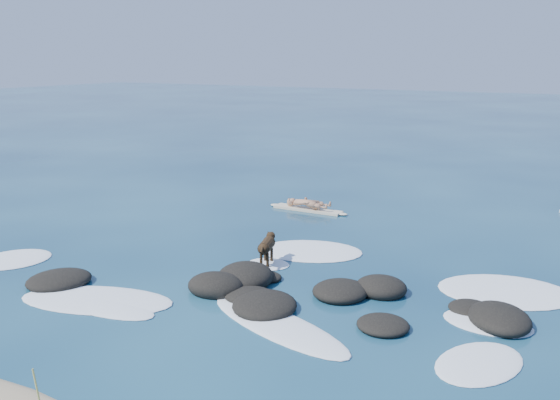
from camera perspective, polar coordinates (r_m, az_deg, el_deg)
The scene contains 5 objects.
ground at distance 14.95m, azimuth -3.28°, elevation -6.95°, with size 160.00×160.00×0.00m, color #0A2642.
reef_rocks at distance 13.83m, azimuth -5.90°, elevation -8.20°, with size 14.55×6.67×0.58m.
breaking_foam at distance 14.00m, azimuth -1.53°, elevation -8.31°, with size 14.21×8.49×0.12m.
standing_surfer_rig at distance 20.91m, azimuth 2.58°, elevation 0.75°, with size 2.90×0.57×1.65m.
dog at distance 15.52m, azimuth -1.20°, elevation -4.14°, with size 0.54×1.21×0.79m.
Camera 1 is at (7.66, -11.77, 5.12)m, focal length 40.00 mm.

